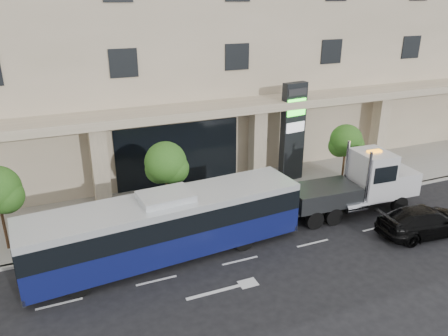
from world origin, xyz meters
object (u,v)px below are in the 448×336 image
object	(u,v)px
tow_truck	(359,185)
signage_pylon	(293,132)
city_bus	(167,225)
black_sedan	(425,221)

from	to	relation	value
tow_truck	signage_pylon	distance (m)	5.73
city_bus	black_sedan	world-z (taller)	city_bus
tow_truck	signage_pylon	world-z (taller)	signage_pylon
signage_pylon	city_bus	bearing A→B (deg)	-157.68
city_bus	tow_truck	bearing A→B (deg)	-2.75
black_sedan	signage_pylon	world-z (taller)	signage_pylon
city_bus	signage_pylon	distance (m)	11.60
tow_truck	signage_pylon	bearing A→B (deg)	105.80
city_bus	signage_pylon	bearing A→B (deg)	25.00
black_sedan	signage_pylon	xyz separation A→B (m)	(-2.79, 8.72, 2.65)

